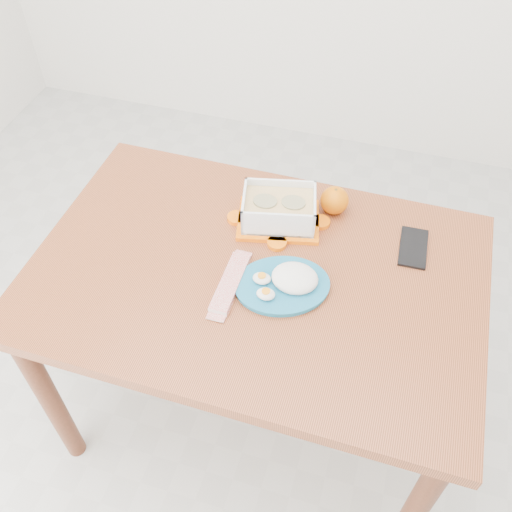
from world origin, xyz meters
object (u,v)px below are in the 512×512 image
(orange_fruit, at_px, (334,200))
(rice_plate, at_px, (286,282))
(dining_table, at_px, (256,294))
(smartphone, at_px, (413,247))
(food_container, at_px, (279,210))

(orange_fruit, xyz_separation_m, rice_plate, (-0.06, -0.32, -0.02))
(dining_table, height_order, rice_plate, rice_plate)
(rice_plate, bearing_deg, orange_fruit, 56.90)
(orange_fruit, relative_size, rice_plate, 0.26)
(dining_table, distance_m, smartphone, 0.45)
(food_container, xyz_separation_m, rice_plate, (0.08, -0.23, -0.03))
(dining_table, xyz_separation_m, orange_fruit, (0.15, 0.29, 0.14))
(food_container, bearing_deg, dining_table, -105.00)
(smartphone, bearing_deg, orange_fruit, 158.42)
(dining_table, relative_size, orange_fruit, 14.71)
(dining_table, height_order, food_container, food_container)
(dining_table, height_order, orange_fruit, orange_fruit)
(rice_plate, bearing_deg, dining_table, 139.32)
(food_container, distance_m, smartphone, 0.39)
(food_container, height_order, smartphone, food_container)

